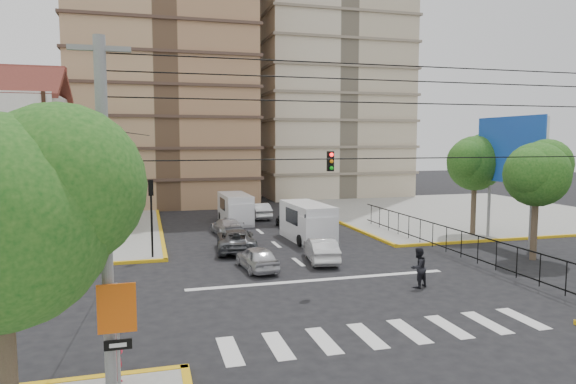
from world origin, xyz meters
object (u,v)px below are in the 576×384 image
object	(u,v)px
car_white_front_right	(321,250)
pedestrian_crosswalk	(418,268)
district_sign	(117,320)
van_left_lane	(236,209)
car_silver_front_left	(257,258)
pedestrian_sw_corner	(116,355)
van_right_lane	(309,223)
traffic_light_nw	(151,205)

from	to	relation	value
car_white_front_right	pedestrian_crosswalk	bearing A→B (deg)	122.78
district_sign	van_left_lane	xyz separation A→B (m)	(7.73, 28.38, -1.29)
district_sign	car_white_front_right	size ratio (longest dim) A/B	0.78
car_silver_front_left	pedestrian_crosswalk	distance (m)	8.25
pedestrian_sw_corner	district_sign	bearing A→B (deg)	-148.44
van_right_lane	car_white_front_right	xyz separation A→B (m)	(-1.11, -5.70, -0.55)
van_left_lane	pedestrian_crosswalk	distance (m)	20.94
traffic_light_nw	district_sign	distance (m)	17.08
traffic_light_nw	van_left_lane	xyz separation A→B (m)	(6.73, 11.34, -1.95)
van_left_lane	pedestrian_crosswalk	size ratio (longest dim) A/B	2.85
van_right_lane	pedestrian_crosswalk	world-z (taller)	van_right_lane
district_sign	car_white_front_right	bearing A→B (deg)	54.30
car_silver_front_left	van_left_lane	bearing A→B (deg)	-101.41
van_right_lane	van_left_lane	distance (m)	9.36
district_sign	pedestrian_crosswalk	world-z (taller)	district_sign
van_right_lane	van_left_lane	world-z (taller)	van_right_lane
district_sign	van_left_lane	size ratio (longest dim) A/B	0.60
pedestrian_sw_corner	pedestrian_crosswalk	bearing A→B (deg)	-37.77
traffic_light_nw	van_left_lane	distance (m)	13.33
traffic_light_nw	pedestrian_sw_corner	distance (m)	15.66
van_left_lane	car_silver_front_left	xyz separation A→B (m)	(-1.50, -15.21, -0.52)
van_right_lane	district_sign	bearing A→B (deg)	-122.51
car_silver_front_left	pedestrian_sw_corner	distance (m)	13.24
van_right_lane	pedestrian_sw_corner	bearing A→B (deg)	-124.99
traffic_light_nw	district_sign	size ratio (longest dim) A/B	1.38
pedestrian_sw_corner	van_left_lane	bearing A→B (deg)	9.13
district_sign	car_white_front_right	distance (m)	17.30
car_white_front_right	pedestrian_crosswalk	xyz separation A→B (m)	(2.64, -5.94, 0.25)
van_right_lane	pedestrian_crosswalk	distance (m)	11.74
van_right_lane	car_white_front_right	size ratio (longest dim) A/B	1.38
car_white_front_right	pedestrian_sw_corner	distance (m)	16.06
district_sign	traffic_light_nw	bearing A→B (deg)	86.64
van_right_lane	car_silver_front_left	size ratio (longest dim) A/B	1.52
car_silver_front_left	pedestrian_sw_corner	size ratio (longest dim) A/B	2.38
car_white_front_right	pedestrian_sw_corner	xyz separation A→B (m)	(-10.21, -12.39, 0.26)
district_sign	car_silver_front_left	size ratio (longest dim) A/B	0.85
van_right_lane	van_left_lane	xyz separation A→B (m)	(-3.42, 8.71, -0.07)
van_right_lane	pedestrian_sw_corner	distance (m)	21.34
traffic_light_nw	van_right_lane	xyz separation A→B (m)	(10.15, 2.63, -1.89)
district_sign	van_right_lane	world-z (taller)	district_sign
traffic_light_nw	van_right_lane	size ratio (longest dim) A/B	0.77
pedestrian_crosswalk	car_silver_front_left	bearing A→B (deg)	-59.16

